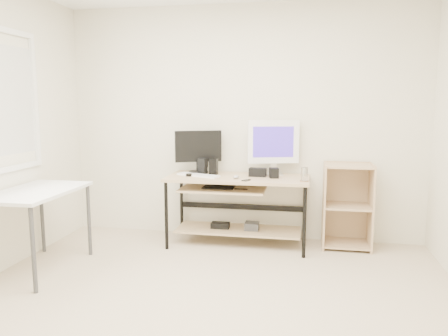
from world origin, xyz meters
name	(u,v)px	position (x,y,z in m)	size (l,w,h in m)	color
room	(183,134)	(-0.14, 0.04, 1.32)	(4.01, 4.01, 2.62)	#C4B297
desk	(235,196)	(-0.03, 1.66, 0.54)	(1.50, 0.65, 0.75)	tan
side_table	(36,199)	(-1.68, 0.60, 0.67)	(0.60, 1.00, 0.75)	white
shelf_unit	(347,205)	(1.15, 1.82, 0.45)	(0.50, 0.40, 0.90)	tan
black_monitor	(198,149)	(-0.47, 1.81, 1.02)	(0.49, 0.26, 0.47)	black
white_imac	(273,143)	(0.36, 1.85, 1.09)	(0.55, 0.21, 0.59)	silver
keyboard	(198,175)	(-0.42, 1.62, 0.76)	(0.48, 0.13, 0.02)	white
mouse	(236,177)	(0.00, 1.54, 0.77)	(0.06, 0.10, 0.03)	#ACACB1
center_speaker	(258,172)	(0.21, 1.70, 0.80)	(0.18, 0.08, 0.09)	black
speaker_left	(203,166)	(-0.41, 1.77, 0.84)	(0.10, 0.10, 0.17)	black
speaker_right	(274,173)	(0.38, 1.64, 0.80)	(0.09, 0.09, 0.11)	black
audio_controller	(214,166)	(-0.28, 1.75, 0.84)	(0.09, 0.06, 0.18)	black
volume_puck	(189,175)	(-0.52, 1.58, 0.76)	(0.07, 0.07, 0.03)	black
smartphone	(246,180)	(0.12, 1.43, 0.75)	(0.05, 0.10, 0.01)	black
coaster	(304,181)	(0.70, 1.49, 0.75)	(0.09, 0.09, 0.01)	#8B613E
drinking_glass	(304,174)	(0.70, 1.49, 0.82)	(0.07, 0.07, 0.14)	white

